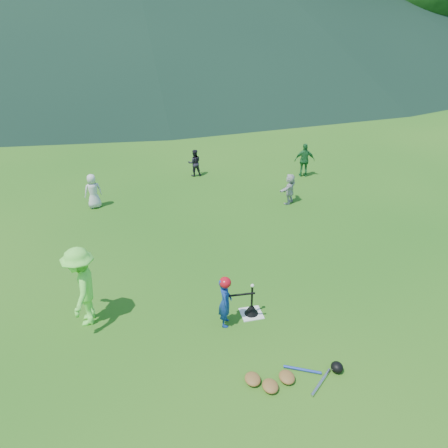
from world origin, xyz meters
name	(u,v)px	position (x,y,z in m)	size (l,w,h in m)	color
ground	(251,314)	(0.00, 0.00, 0.00)	(120.00, 120.00, 0.00)	#195714
home_plate	(251,314)	(0.00, 0.00, 0.01)	(0.45, 0.45, 0.02)	silver
baseball	(252,286)	(0.00, 0.00, 0.74)	(0.08, 0.08, 0.08)	white
batter_child	(225,302)	(-0.62, -0.17, 0.56)	(0.41, 0.27, 1.11)	navy
adult_coach	(82,287)	(-3.39, 0.59, 0.87)	(1.12, 0.65, 1.74)	#70F748
fielder_a	(93,191)	(-3.35, 6.29, 0.56)	(0.54, 0.35, 1.11)	silver
fielder_b	(195,163)	(0.26, 8.26, 0.51)	(0.50, 0.39, 1.02)	black
fielder_c	(305,160)	(4.22, 7.26, 0.63)	(0.74, 0.31, 1.26)	#206B30
fielder_d	(290,189)	(2.82, 5.14, 0.50)	(0.93, 0.30, 1.00)	#BEBEBE
batting_tee	(252,309)	(0.00, 0.00, 0.13)	(0.30, 0.30, 0.68)	black
batter_gear	(226,283)	(-0.59, -0.17, 1.01)	(0.73, 0.26, 0.48)	red
equipment_pile	(287,378)	(0.09, -1.89, 0.07)	(1.80, 0.78, 0.19)	olive
outfield_fence	(145,75)	(0.00, 28.00, 0.70)	(70.07, 0.08, 1.33)	gray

